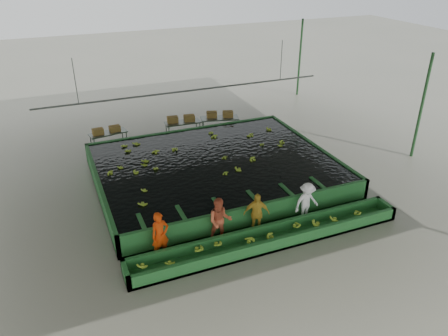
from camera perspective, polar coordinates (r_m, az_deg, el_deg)
name	(u,v)px	position (r m, az deg, el deg)	size (l,w,h in m)	color
ground	(229,195)	(18.03, 0.61, -3.50)	(80.00, 80.00, 0.00)	gray
shed_roof	(229,75)	(16.07, 0.70, 12.04)	(20.00, 22.00, 0.04)	gray
shed_posts	(229,139)	(16.89, 0.65, 3.82)	(20.00, 22.00, 5.00)	#234F27
flotation_tank	(215,170)	(19.02, -1.16, -0.21)	(10.00, 8.00, 0.90)	#216028
tank_water	(215,161)	(18.84, -1.17, 0.87)	(9.70, 7.70, 0.00)	black
sorting_trough	(270,238)	(15.19, 6.02, -9.06)	(10.00, 1.00, 0.50)	#216028
cableway_rail	(188,91)	(21.13, -4.76, 10.01)	(0.08, 0.08, 14.00)	#59605B
rail_hanger_left	(75,81)	(19.97, -18.86, 10.65)	(0.04, 0.04, 2.00)	#59605B
rail_hanger_right	(281,60)	(22.84, 7.49, 13.77)	(0.04, 0.04, 2.00)	#59605B
worker_a	(160,235)	(14.40, -8.33, -8.68)	(0.60, 0.40, 1.65)	red
worker_b	(220,221)	(14.89, -0.54, -6.90)	(0.82, 0.64, 1.69)	#C95734
worker_c	(256,214)	(15.41, 4.25, -5.96)	(0.93, 0.39, 1.58)	gold
worker_d	(307,202)	(16.32, 10.74, -4.40)	(1.00, 0.58, 1.55)	white
packing_table_left	(109,140)	(22.78, -14.79, 3.54)	(1.83, 0.73, 0.83)	#59605B
packing_table_mid	(183,129)	(23.45, -5.37, 5.05)	(1.87, 0.75, 0.85)	#59605B
packing_table_right	(220,126)	(23.76, -0.58, 5.57)	(2.02, 0.81, 0.92)	#59605B
box_stack_left	(107,133)	(22.58, -15.06, 4.46)	(1.36, 0.38, 0.29)	brown
box_stack_mid	(181,122)	(23.33, -5.63, 6.05)	(1.45, 0.40, 0.31)	brown
box_stack_right	(220,117)	(23.69, -0.54, 6.69)	(1.42, 0.39, 0.30)	brown
floating_bananas	(209,154)	(19.52, -2.03, 1.83)	(8.50, 5.79, 0.12)	#8EB328
trough_bananas	(270,234)	(15.10, 6.05, -8.60)	(9.53, 0.64, 0.13)	#8EB328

